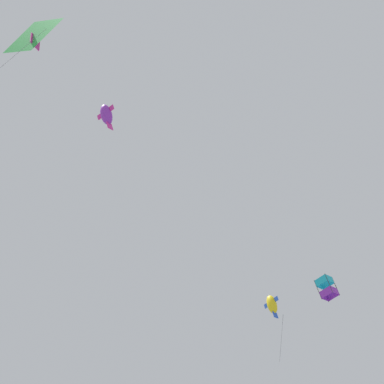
{
  "coord_description": "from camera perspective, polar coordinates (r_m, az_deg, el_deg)",
  "views": [
    {
      "loc": [
        -9.0,
        19.89,
        12.26
      ],
      "look_at": [
        -2.87,
        -0.43,
        39.71
      ],
      "focal_mm": 60.66,
      "sensor_mm": 36.0,
      "label": 1
    }
  ],
  "objects": [
    {
      "name": "kite_box_far_centre",
      "position": [
        39.91,
        11.77,
        -8.24
      ],
      "size": [
        1.32,
        1.49,
        1.51
      ],
      "rotation": [
        0.35,
        0.0,
        2.66
      ],
      "color": "#1EB2C6"
    },
    {
      "name": "kite_fish_upper_right",
      "position": [
        35.0,
        7.04,
        -9.8
      ],
      "size": [
        0.97,
        0.91,
        4.45
      ],
      "rotation": [
        0.28,
        0.0,
        2.61
      ],
      "color": "yellow"
    },
    {
      "name": "kite_fish_near_right",
      "position": [
        35.04,
        -7.54,
        6.75
      ],
      "size": [
        1.12,
        1.25,
        1.66
      ],
      "rotation": [
        0.49,
        0.0,
        2.77
      ],
      "color": "purple"
    },
    {
      "name": "kite_delta_highest",
      "position": [
        33.19,
        -13.77,
        13.08
      ],
      "size": [
        2.67,
        1.49,
        6.94
      ],
      "rotation": [
        0.2,
        0.0,
        2.92
      ],
      "color": "green"
    }
  ]
}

